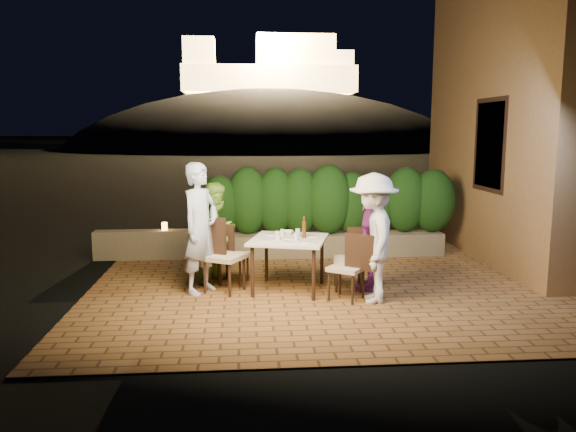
{
  "coord_description": "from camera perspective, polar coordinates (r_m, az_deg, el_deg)",
  "views": [
    {
      "loc": [
        -1.3,
        -7.55,
        2.25
      ],
      "look_at": [
        -0.67,
        0.21,
        1.05
      ],
      "focal_mm": 35.0,
      "sensor_mm": 36.0,
      "label": 1
    }
  ],
  "objects": [
    {
      "name": "terrace_floor",
      "position": [
        8.49,
        4.38,
        -7.17
      ],
      "size": [
        7.0,
        6.0,
        0.15
      ],
      "primitive_type": "cube",
      "color": "#8F5E2E",
      "rests_on": "ground"
    },
    {
      "name": "diner_purple",
      "position": [
        7.98,
        8.42,
        -2.25
      ],
      "size": [
        0.73,
        0.93,
        1.48
      ],
      "primitive_type": "imported",
      "rotation": [
        0.0,
        0.0,
        -2.07
      ],
      "color": "#7D2974",
      "rests_on": "ground"
    },
    {
      "name": "dining_table",
      "position": [
        7.92,
        0.06,
        -4.94
      ],
      "size": [
        1.24,
        1.24,
        0.75
      ],
      "primitive_type": null,
      "rotation": [
        0.0,
        0.0,
        -0.27
      ],
      "color": "white",
      "rests_on": "ground"
    },
    {
      "name": "parapet_lamp",
      "position": [
        10.09,
        -12.44,
        -1.03
      ],
      "size": [
        0.1,
        0.1,
        0.14
      ],
      "primitive_type": "cylinder",
      "color": "orange",
      "rests_on": "parapet"
    },
    {
      "name": "plate_sw",
      "position": [
        8.12,
        -1.59,
        -1.85
      ],
      "size": [
        0.24,
        0.24,
        0.01
      ],
      "primitive_type": "cylinder",
      "color": "white",
      "rests_on": "dining_table"
    },
    {
      "name": "fortress",
      "position": [
        68.14,
        -1.94,
        15.72
      ],
      "size": [
        26.0,
        8.0,
        8.0
      ],
      "primitive_type": null,
      "color": "#FFCC7A",
      "rests_on": "hill"
    },
    {
      "name": "planter",
      "position": [
        10.18,
        3.92,
        -2.88
      ],
      "size": [
        4.2,
        0.55,
        0.4
      ],
      "primitive_type": "cube",
      "color": "#7C704F",
      "rests_on": "ground"
    },
    {
      "name": "bowl",
      "position": [
        8.18,
        -0.11,
        -1.65
      ],
      "size": [
        0.22,
        0.22,
        0.05
      ],
      "primitive_type": "imported",
      "rotation": [
        0.0,
        0.0,
        -0.19
      ],
      "color": "white",
      "rests_on": "dining_table"
    },
    {
      "name": "glass_nw",
      "position": [
        7.72,
        -1.08,
        -1.99
      ],
      "size": [
        0.07,
        0.07,
        0.12
      ],
      "primitive_type": "cylinder",
      "color": "silver",
      "rests_on": "dining_table"
    },
    {
      "name": "hedge",
      "position": [
        10.05,
        3.97,
        1.31
      ],
      "size": [
        4.0,
        0.7,
        1.1
      ],
      "primitive_type": null,
      "color": "#163B10",
      "rests_on": "planter"
    },
    {
      "name": "parapet",
      "position": [
        10.17,
        -13.06,
        -2.82
      ],
      "size": [
        2.2,
        0.3,
        0.5
      ],
      "primitive_type": "cube",
      "color": "#7C704F",
      "rests_on": "ground"
    },
    {
      "name": "chair_right_back",
      "position": [
        8.0,
        6.14,
        -4.3
      ],
      "size": [
        0.47,
        0.47,
        0.9
      ],
      "primitive_type": null,
      "rotation": [
        0.0,
        0.0,
        3.01
      ],
      "color": "black",
      "rests_on": "ground"
    },
    {
      "name": "plate_nw",
      "position": [
        7.7,
        -2.15,
        -2.44
      ],
      "size": [
        0.21,
        0.21,
        0.01
      ],
      "primitive_type": "cylinder",
      "color": "white",
      "rests_on": "dining_table"
    },
    {
      "name": "window_pane",
      "position": [
        9.95,
        19.95,
        6.8
      ],
      "size": [
        0.08,
        1.0,
        1.4
      ],
      "primitive_type": "cube",
      "color": "black",
      "rests_on": "building_wall"
    },
    {
      "name": "plate_front",
      "position": [
        7.55,
        0.32,
        -2.66
      ],
      "size": [
        0.24,
        0.24,
        0.01
      ],
      "primitive_type": "cylinder",
      "color": "white",
      "rests_on": "dining_table"
    },
    {
      "name": "beer_bottle",
      "position": [
        7.84,
        1.65,
        -1.13
      ],
      "size": [
        0.06,
        0.06,
        0.31
      ],
      "primitive_type": null,
      "color": "#502A0D",
      "rests_on": "dining_table"
    },
    {
      "name": "plate_ne",
      "position": [
        7.57,
        2.05,
        -2.63
      ],
      "size": [
        0.2,
        0.2,
        0.01
      ],
      "primitive_type": "cylinder",
      "color": "white",
      "rests_on": "dining_table"
    },
    {
      "name": "plate_centre",
      "position": [
        7.84,
        0.36,
        -2.24
      ],
      "size": [
        0.22,
        0.22,
        0.01
      ],
      "primitive_type": "cylinder",
      "color": "white",
      "rests_on": "dining_table"
    },
    {
      "name": "diner_white",
      "position": [
        7.41,
        8.64,
        -2.24
      ],
      "size": [
        0.77,
        1.17,
        1.7
      ],
      "primitive_type": "imported",
      "rotation": [
        0.0,
        0.0,
        -1.7
      ],
      "color": "silver",
      "rests_on": "ground"
    },
    {
      "name": "window_frame",
      "position": [
        9.95,
        19.9,
        6.8
      ],
      "size": [
        0.06,
        1.15,
        1.55
      ],
      "primitive_type": "cube",
      "color": "black",
      "rests_on": "building_wall"
    },
    {
      "name": "chair_right_front",
      "position": [
        7.52,
        5.96,
        -5.13
      ],
      "size": [
        0.58,
        0.58,
        0.91
      ],
      "primitive_type": null,
      "rotation": [
        0.0,
        0.0,
        2.52
      ],
      "color": "black",
      "rests_on": "ground"
    },
    {
      "name": "diner_blue",
      "position": [
        7.81,
        -8.88,
        -1.24
      ],
      "size": [
        0.73,
        0.79,
        1.82
      ],
      "primitive_type": "imported",
      "rotation": [
        0.0,
        0.0,
        0.98
      ],
      "color": "#B1C3E4",
      "rests_on": "ground"
    },
    {
      "name": "diner_green",
      "position": [
        8.38,
        -7.16,
        -1.68
      ],
      "size": [
        0.89,
        0.92,
        1.49
      ],
      "primitive_type": "imported",
      "rotation": [
        0.0,
        0.0,
        0.91
      ],
      "color": "#7AB438",
      "rests_on": "ground"
    },
    {
      "name": "ground",
      "position": [
        8.0,
        4.95,
        -7.77
      ],
      "size": [
        400.0,
        400.0,
        0.0
      ],
      "primitive_type": "plane",
      "color": "black",
      "rests_on": "ground"
    },
    {
      "name": "hill",
      "position": [
        67.92,
        -1.87,
        3.49
      ],
      "size": [
        52.0,
        40.0,
        22.0
      ],
      "primitive_type": "ellipsoid",
      "color": "black",
      "rests_on": "ground"
    },
    {
      "name": "glass_se",
      "position": [
        7.94,
        1.0,
        -1.71
      ],
      "size": [
        0.07,
        0.07,
        0.12
      ],
      "primitive_type": "cylinder",
      "color": "silver",
      "rests_on": "dining_table"
    },
    {
      "name": "building_wall",
      "position": [
        10.74,
        22.81,
        9.42
      ],
      "size": [
        1.6,
        5.0,
        5.0
      ],
      "primitive_type": "cube",
      "color": "#A0713F",
      "rests_on": "ground"
    },
    {
      "name": "plate_se",
      "position": [
        8.01,
        2.28,
        -2.0
      ],
      "size": [
        0.24,
        0.24,
        0.01
      ],
      "primitive_type": "cylinder",
      "color": "white",
      "rests_on": "dining_table"
    },
    {
      "name": "chair_left_back",
      "position": [
        8.32,
        -5.61,
        -3.86
      ],
      "size": [
        0.52,
        0.52,
        0.88
      ],
      "primitive_type": null,
      "rotation": [
        0.0,
        0.0,
        -0.35
      ],
      "color": "black",
      "rests_on": "ground"
    },
    {
      "name": "glass_ne",
      "position": [
        7.68,
        0.83,
        -2.11
      ],
      "size": [
        0.06,
        0.06,
        0.11
      ],
      "primitive_type": "cylinder",
      "color": "silver",
      "rests_on": "dining_table"
    },
    {
      "name": "chair_left_front",
      "position": [
        7.88,
        -6.48,
        -3.97
      ],
      "size": [
        0.66,
        0.66,
        1.05
      ],
      "primitive_type": null,
      "rotation": [
        0.0,
        0.0,
        -0.51
      ],
      "color": "black",
      "rests_on": "ground"
    },
    {
      "name": "glass_sw",
      "position": [
        8.0,
        -0.6,
        -1.7
      ],
      "size": [
        0.06,
        0.06,
        0.1
      ],
      "primitive_type": "cylinder",
      "color": "silver",
      "rests_on": "dining_table"
    }
  ]
}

